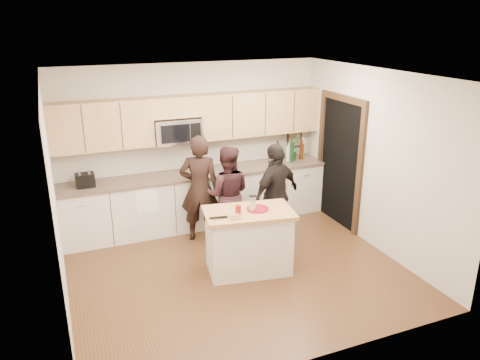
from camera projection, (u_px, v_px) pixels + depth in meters
name	position (u px, v px, depth m)	size (l,w,h in m)	color
floor	(237.00, 269.00, 6.62)	(4.50, 4.50, 0.00)	#50351B
room_shell	(237.00, 152.00, 6.05)	(4.52, 4.02, 2.71)	#BCB1A1
back_cabinetry	(200.00, 198.00, 7.94)	(4.50, 0.66, 0.94)	beige
upper_cabinetry	(196.00, 117.00, 7.63)	(4.50, 0.33, 0.75)	tan
microwave	(177.00, 131.00, 7.53)	(0.76, 0.41, 0.40)	silver
doorway	(340.00, 158.00, 7.82)	(0.06, 1.25, 2.20)	black
framed_picture	(294.00, 137.00, 8.63)	(0.30, 0.03, 0.38)	black
dish_towel	(145.00, 191.00, 7.32)	(0.34, 0.60, 0.48)	white
island	(249.00, 241.00, 6.46)	(1.30, 0.89, 0.90)	beige
red_plate	(258.00, 209.00, 6.37)	(0.31, 0.31, 0.02)	maroon
box_grater	(253.00, 203.00, 6.24)	(0.09, 0.05, 0.22)	silver
drink_glass	(238.00, 210.00, 6.22)	(0.08, 0.08, 0.11)	maroon
cutting_board	(228.00, 214.00, 6.19)	(0.29, 0.18, 0.02)	#AF7D49
tongs	(218.00, 217.00, 6.06)	(0.24, 0.03, 0.02)	black
knife	(236.00, 218.00, 6.04)	(0.18, 0.02, 0.01)	silver
toaster	(85.00, 180.00, 7.08)	(0.28, 0.21, 0.21)	black
bottle_cluster	(292.00, 150.00, 8.39)	(0.54, 0.29, 0.42)	#3E1C0B
orchid	(293.00, 147.00, 8.37)	(0.27, 0.22, 0.49)	#2F742E
woman_left	(200.00, 189.00, 7.26)	(0.62, 0.41, 1.71)	black
woman_center	(227.00, 194.00, 7.29)	(0.75, 0.58, 1.54)	black
woman_right	(276.00, 195.00, 7.16)	(0.95, 0.39, 1.62)	black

